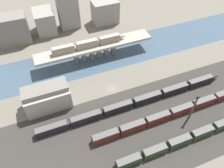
{
  "coord_description": "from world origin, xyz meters",
  "views": [
    {
      "loc": [
        -24.96,
        -62.82,
        75.59
      ],
      "look_at": [
        0.0,
        0.12,
        3.2
      ],
      "focal_mm": 35.0,
      "sensor_mm": 36.0,
      "label": 1
    }
  ],
  "objects": [
    {
      "name": "river_water",
      "position": [
        0.0,
        24.24,
        0.0
      ],
      "size": [
        320.0,
        24.57,
        0.01
      ],
      "primitive_type": "cube",
      "color": "#3D5166",
      "rests_on": "ground"
    },
    {
      "name": "signal_tower",
      "position": [
        24.25,
        -26.27,
        6.74
      ],
      "size": [
        1.0,
        0.76,
        13.26
      ],
      "color": "#4C4C51",
      "rests_on": "ground"
    },
    {
      "name": "train_yard_far",
      "position": [
        6.12,
        -12.38,
        1.84
      ],
      "size": [
        87.11,
        2.74,
        3.74
      ],
      "color": "black",
      "rests_on": "ground"
    },
    {
      "name": "city_block_left",
      "position": [
        -37.8,
        54.36,
        8.13
      ],
      "size": [
        17.38,
        10.52,
        16.25
      ],
      "primitive_type": "cube",
      "color": "slate",
      "rests_on": "ground"
    },
    {
      "name": "railbed_yard",
      "position": [
        0.0,
        -24.0,
        0.0
      ],
      "size": [
        280.0,
        42.0,
        0.01
      ],
      "primitive_type": "cube",
      "color": "#33302D",
      "rests_on": "ground"
    },
    {
      "name": "ground_plane",
      "position": [
        0.0,
        0.0,
        0.0
      ],
      "size": [
        400.0,
        400.0,
        0.0
      ],
      "primitive_type": "plane",
      "color": "#666056"
    },
    {
      "name": "bridge",
      "position": [
        -0.0,
        24.24,
        6.16
      ],
      "size": [
        61.04,
        8.51,
        8.01
      ],
      "color": "gray",
      "rests_on": "ground"
    },
    {
      "name": "train_yard_mid",
      "position": [
        23.1,
        -23.16,
        1.9
      ],
      "size": [
        81.87,
        2.77,
        3.86
      ],
      "color": "#5B1E19",
      "rests_on": "ground"
    },
    {
      "name": "city_block_far_right",
      "position": [
        17.34,
        55.67,
        7.08
      ],
      "size": [
        15.62,
        10.42,
        14.15
      ],
      "primitive_type": "cube",
      "color": "gray",
      "rests_on": "ground"
    },
    {
      "name": "city_block_center",
      "position": [
        -19.52,
        58.85,
        6.67
      ],
      "size": [
        11.11,
        14.79,
        13.35
      ],
      "primitive_type": "cube",
      "color": "gray",
      "rests_on": "ground"
    },
    {
      "name": "train_on_bridge",
      "position": [
        -2.61,
        24.24,
        9.81
      ],
      "size": [
        39.02,
        2.68,
        3.69
      ],
      "color": "gray",
      "rests_on": "bridge"
    },
    {
      "name": "train_yard_near",
      "position": [
        19.27,
        -35.08,
        1.76
      ],
      "size": [
        64.23,
        2.79,
        3.6
      ],
      "color": "#23381E",
      "rests_on": "ground"
    },
    {
      "name": "city_block_right",
      "position": [
        -4.89,
        58.71,
        10.44
      ],
      "size": [
        11.94,
        8.18,
        20.89
      ],
      "primitive_type": "cube",
      "color": "gray",
      "rests_on": "ground"
    },
    {
      "name": "warehouse_building",
      "position": [
        -28.72,
        1.37,
        5.32
      ],
      "size": [
        18.75,
        10.29,
        11.18
      ],
      "color": "#9E998E",
      "rests_on": "ground"
    }
  ]
}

